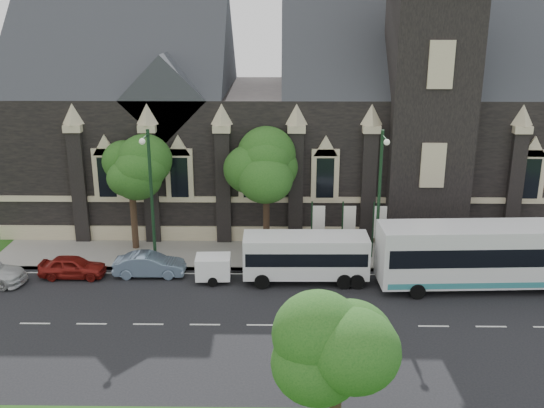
{
  "coord_description": "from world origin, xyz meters",
  "views": [
    {
      "loc": [
        3.94,
        -28.79,
        15.89
      ],
      "look_at": [
        3.45,
        6.0,
        4.77
      ],
      "focal_mm": 40.59,
      "sensor_mm": 36.0,
      "label": 1
    }
  ],
  "objects_px": {
    "tree_walk_right": "(269,167)",
    "street_lamp_mid": "(151,193)",
    "banner_flag_center": "(347,225)",
    "box_trailer": "(213,267)",
    "street_lamp_near": "(380,194)",
    "sedan": "(150,265)",
    "tour_coach": "(492,254)",
    "banner_flag_right": "(377,225)",
    "tree_walk_left": "(134,168)",
    "tree_park_east": "(342,339)",
    "shuttle_bus": "(306,255)",
    "banner_flag_left": "(316,225)",
    "car_far_red": "(73,267)"
  },
  "relations": [
    {
      "from": "sedan",
      "to": "car_far_red",
      "type": "distance_m",
      "value": 4.71
    },
    {
      "from": "banner_flag_left",
      "to": "banner_flag_right",
      "type": "bearing_deg",
      "value": 0.0
    },
    {
      "from": "street_lamp_near",
      "to": "shuttle_bus",
      "type": "height_order",
      "value": "street_lamp_near"
    },
    {
      "from": "tree_walk_right",
      "to": "street_lamp_mid",
      "type": "relative_size",
      "value": 0.87
    },
    {
      "from": "tree_park_east",
      "to": "tour_coach",
      "type": "distance_m",
      "value": 17.64
    },
    {
      "from": "banner_flag_center",
      "to": "shuttle_bus",
      "type": "bearing_deg",
      "value": -129.49
    },
    {
      "from": "banner_flag_center",
      "to": "tree_park_east",
      "type": "bearing_deg",
      "value": -96.57
    },
    {
      "from": "shuttle_bus",
      "to": "car_far_red",
      "type": "xyz_separation_m",
      "value": [
        -14.36,
        0.29,
        -0.99
      ]
    },
    {
      "from": "banner_flag_left",
      "to": "box_trailer",
      "type": "relative_size",
      "value": 1.32
    },
    {
      "from": "banner_flag_right",
      "to": "box_trailer",
      "type": "height_order",
      "value": "banner_flag_right"
    },
    {
      "from": "street_lamp_near",
      "to": "sedan",
      "type": "relative_size",
      "value": 2.06
    },
    {
      "from": "tree_walk_left",
      "to": "sedan",
      "type": "bearing_deg",
      "value": -69.93
    },
    {
      "from": "tree_park_east",
      "to": "car_far_red",
      "type": "bearing_deg",
      "value": 134.61
    },
    {
      "from": "tour_coach",
      "to": "banner_flag_left",
      "type": "bearing_deg",
      "value": 154.9
    },
    {
      "from": "tree_park_east",
      "to": "banner_flag_left",
      "type": "relative_size",
      "value": 1.57
    },
    {
      "from": "shuttle_bus",
      "to": "tree_walk_right",
      "type": "bearing_deg",
      "value": 113.48
    },
    {
      "from": "tree_walk_right",
      "to": "tour_coach",
      "type": "distance_m",
      "value": 14.93
    },
    {
      "from": "tree_walk_left",
      "to": "street_lamp_mid",
      "type": "xyz_separation_m",
      "value": [
        1.8,
        -3.61,
        -0.62
      ]
    },
    {
      "from": "banner_flag_right",
      "to": "street_lamp_near",
      "type": "bearing_deg",
      "value": -98.56
    },
    {
      "from": "tree_walk_right",
      "to": "tour_coach",
      "type": "relative_size",
      "value": 0.58
    },
    {
      "from": "banner_flag_right",
      "to": "box_trailer",
      "type": "relative_size",
      "value": 1.32
    },
    {
      "from": "shuttle_bus",
      "to": "box_trailer",
      "type": "height_order",
      "value": "shuttle_bus"
    },
    {
      "from": "street_lamp_near",
      "to": "car_far_red",
      "type": "distance_m",
      "value": 19.41
    },
    {
      "from": "banner_flag_right",
      "to": "banner_flag_center",
      "type": "bearing_deg",
      "value": 180.0
    },
    {
      "from": "tree_walk_right",
      "to": "street_lamp_mid",
      "type": "xyz_separation_m",
      "value": [
        -7.21,
        -3.62,
        -0.71
      ]
    },
    {
      "from": "tree_park_east",
      "to": "tour_coach",
      "type": "height_order",
      "value": "tree_park_east"
    },
    {
      "from": "street_lamp_mid",
      "to": "banner_flag_center",
      "type": "xyz_separation_m",
      "value": [
        12.29,
        1.91,
        -2.73
      ]
    },
    {
      "from": "banner_flag_center",
      "to": "sedan",
      "type": "xyz_separation_m",
      "value": [
        -12.44,
        -2.8,
        -1.66
      ]
    },
    {
      "from": "tree_walk_left",
      "to": "sedan",
      "type": "relative_size",
      "value": 1.75
    },
    {
      "from": "tree_walk_left",
      "to": "banner_flag_center",
      "type": "xyz_separation_m",
      "value": [
        14.08,
        -1.7,
        -3.35
      ]
    },
    {
      "from": "banner_flag_center",
      "to": "tour_coach",
      "type": "relative_size",
      "value": 0.3
    },
    {
      "from": "tour_coach",
      "to": "box_trailer",
      "type": "relative_size",
      "value": 4.42
    },
    {
      "from": "street_lamp_near",
      "to": "banner_flag_center",
      "type": "height_order",
      "value": "street_lamp_near"
    },
    {
      "from": "tree_park_east",
      "to": "box_trailer",
      "type": "bearing_deg",
      "value": 113.07
    },
    {
      "from": "tree_walk_left",
      "to": "car_far_red",
      "type": "relative_size",
      "value": 1.89
    },
    {
      "from": "tree_walk_left",
      "to": "car_far_red",
      "type": "bearing_deg",
      "value": -122.59
    },
    {
      "from": "tree_walk_left",
      "to": "shuttle_bus",
      "type": "relative_size",
      "value": 1.01
    },
    {
      "from": "tour_coach",
      "to": "street_lamp_near",
      "type": "bearing_deg",
      "value": 157.81
    },
    {
      "from": "street_lamp_mid",
      "to": "banner_flag_right",
      "type": "xyz_separation_m",
      "value": [
        14.29,
        1.91,
        -2.73
      ]
    },
    {
      "from": "tour_coach",
      "to": "car_far_red",
      "type": "relative_size",
      "value": 3.33
    },
    {
      "from": "shuttle_bus",
      "to": "tree_park_east",
      "type": "bearing_deg",
      "value": -88.21
    },
    {
      "from": "street_lamp_near",
      "to": "box_trailer",
      "type": "distance_m",
      "value": 11.07
    },
    {
      "from": "street_lamp_mid",
      "to": "tour_coach",
      "type": "height_order",
      "value": "street_lamp_mid"
    },
    {
      "from": "banner_flag_center",
      "to": "tour_coach",
      "type": "xyz_separation_m",
      "value": [
        8.13,
        -4.18,
        -0.27
      ]
    },
    {
      "from": "tree_walk_right",
      "to": "banner_flag_center",
      "type": "xyz_separation_m",
      "value": [
        5.08,
        -1.71,
        -3.43
      ]
    },
    {
      "from": "tree_walk_left",
      "to": "banner_flag_right",
      "type": "xyz_separation_m",
      "value": [
        16.08,
        -1.7,
        -3.35
      ]
    },
    {
      "from": "tree_park_east",
      "to": "shuttle_bus",
      "type": "distance_m",
      "value": 15.25
    },
    {
      "from": "street_lamp_near",
      "to": "street_lamp_mid",
      "type": "xyz_separation_m",
      "value": [
        -14.0,
        0.0,
        0.0
      ]
    },
    {
      "from": "banner_flag_center",
      "to": "box_trailer",
      "type": "bearing_deg",
      "value": -157.08
    },
    {
      "from": "shuttle_bus",
      "to": "banner_flag_left",
      "type": "bearing_deg",
      "value": 76.17
    }
  ]
}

